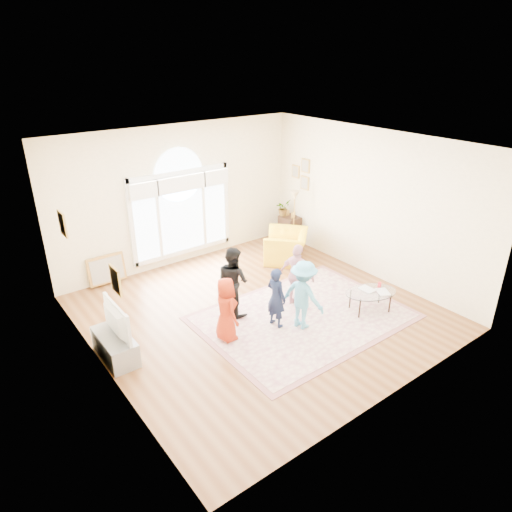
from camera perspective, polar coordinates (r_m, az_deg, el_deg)
ground at (r=8.89m, az=0.46°, el=-7.01°), size 6.00×6.00×0.00m
room_shell at (r=10.44m, az=-9.05°, el=7.04°), size 6.00×6.00×6.00m
area_rug at (r=8.77m, az=5.95°, el=-7.58°), size 3.60×2.60×0.02m
rug_border at (r=8.77m, az=5.95°, el=-7.60°), size 3.80×2.80×0.01m
tv_console at (r=7.93m, az=-17.18°, el=-10.76°), size 0.45×1.00×0.42m
television at (r=7.67m, az=-17.58°, el=-7.74°), size 0.16×0.98×0.56m
coffee_table at (r=9.01m, az=14.16°, el=-4.46°), size 1.18×0.96×0.54m
armchair at (r=10.90m, az=3.80°, el=1.24°), size 1.45×1.44×0.71m
side_cabinet at (r=11.96m, az=4.22°, el=3.35°), size 0.40×0.50×0.70m
floor_lamp at (r=11.25m, az=4.84°, el=7.00°), size 0.30×0.30×1.51m
plant_pedestal at (r=12.04m, az=3.33°, el=3.54°), size 0.20×0.20×0.70m
potted_plant at (r=11.86m, az=3.39°, el=6.04°), size 0.44×0.41×0.41m
leaning_picture at (r=10.41m, az=-17.93°, el=-3.32°), size 0.80×0.14×0.62m
child_red at (r=7.83m, az=-3.75°, el=-6.68°), size 0.42×0.60×1.16m
child_navy at (r=8.19m, az=2.54°, el=-5.19°), size 0.32×0.45×1.14m
child_black at (r=8.54m, az=-2.88°, el=-3.11°), size 0.59×0.72×1.35m
child_pink at (r=8.84m, az=5.18°, el=-2.43°), size 0.50×0.80×1.28m
child_blue at (r=8.15m, az=5.93°, el=-4.86°), size 0.64×0.91×1.29m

